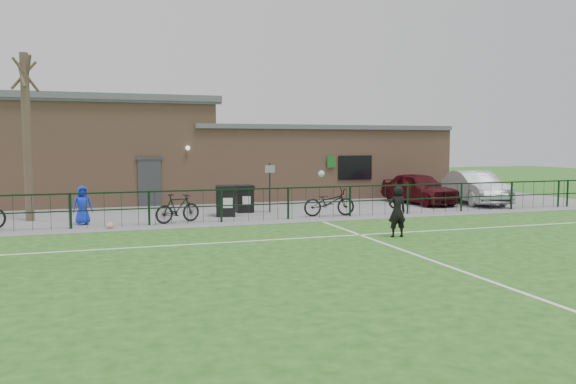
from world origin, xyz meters
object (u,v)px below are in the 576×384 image
object	(u,v)px
car_silver	(475,187)
ball_ground	(110,226)
wheelie_bin_left	(244,200)
bare_tree	(27,138)
bicycle_e	(329,202)
bicycle_d	(178,208)
sign_post	(270,188)
spectator_child	(83,205)
car_maroon	(419,188)
wheelie_bin_right	(226,202)

from	to	relation	value
car_silver	ball_ground	size ratio (longest dim) A/B	18.84
wheelie_bin_left	bare_tree	bearing A→B (deg)	-176.82
wheelie_bin_left	bicycle_e	xyz separation A→B (m)	(2.81, -2.22, 0.03)
wheelie_bin_left	bicycle_d	size ratio (longest dim) A/B	0.59
sign_post	bicycle_d	size ratio (longest dim) A/B	1.17
bare_tree	spectator_child	size ratio (longest dim) A/B	4.47
bare_tree	car_maroon	size ratio (longest dim) A/B	1.42
car_maroon	ball_ground	distance (m)	14.16
bare_tree	sign_post	xyz separation A→B (m)	(8.93, -0.35, -1.98)
wheelie_bin_left	ball_ground	distance (m)	6.04
wheelie_bin_left	wheelie_bin_right	bearing A→B (deg)	-132.83
bare_tree	bicycle_e	xyz separation A→B (m)	(10.78, -2.14, -2.45)
bare_tree	bicycle_e	world-z (taller)	bare_tree
ball_ground	car_maroon	bearing A→B (deg)	14.25
bicycle_d	car_silver	bearing A→B (deg)	-102.03
bicycle_d	spectator_child	bearing A→B (deg)	59.94
sign_post	wheelie_bin_left	bearing A→B (deg)	155.82
bare_tree	car_maroon	bearing A→B (deg)	2.14
car_silver	bicycle_d	size ratio (longest dim) A/B	2.69
wheelie_bin_right	car_silver	world-z (taller)	car_silver
spectator_child	bicycle_e	bearing A→B (deg)	-14.27
sign_post	bare_tree	bearing A→B (deg)	177.73
ball_ground	wheelie_bin_left	bearing A→B (deg)	29.21
car_maroon	ball_ground	xyz separation A→B (m)	(-13.71, -3.48, -0.62)
car_maroon	spectator_child	size ratio (longest dim) A/B	3.14
wheelie_bin_left	sign_post	xyz separation A→B (m)	(0.96, -0.43, 0.50)
wheelie_bin_right	car_maroon	size ratio (longest dim) A/B	0.26
spectator_child	bare_tree	bearing A→B (deg)	127.40
bicycle_d	bicycle_e	size ratio (longest dim) A/B	0.84
sign_post	car_silver	xyz separation A→B (m)	(10.01, 0.22, -0.25)
car_silver	spectator_child	bearing A→B (deg)	-162.55
wheelie_bin_right	bicycle_d	xyz separation A→B (m)	(-1.99, -1.29, -0.03)
wheelie_bin_left	bicycle_e	bearing A→B (deg)	-35.62
car_maroon	ball_ground	world-z (taller)	car_maroon
bicycle_d	sign_post	bearing A→B (deg)	-85.45
wheelie_bin_left	wheelie_bin_right	distance (m)	1.37
sign_post	ball_ground	world-z (taller)	sign_post
sign_post	car_silver	distance (m)	10.02
sign_post	spectator_child	distance (m)	7.21
car_maroon	spectator_child	world-z (taller)	car_maroon
spectator_child	wheelie_bin_right	bearing A→B (deg)	-2.73
bare_tree	wheelie_bin_right	world-z (taller)	bare_tree
bicycle_d	ball_ground	xyz separation A→B (m)	(-2.30, -0.69, -0.41)
wheelie_bin_right	bicycle_d	bearing A→B (deg)	-135.81
car_maroon	bicycle_e	bearing A→B (deg)	-160.99
wheelie_bin_left	car_maroon	xyz separation A→B (m)	(8.45, 0.54, 0.22)
wheelie_bin_left	sign_post	distance (m)	1.16
wheelie_bin_left	bicycle_d	xyz separation A→B (m)	(-2.96, -2.25, 0.01)
wheelie_bin_right	sign_post	distance (m)	2.06
bare_tree	wheelie_bin_right	size ratio (longest dim) A/B	5.52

